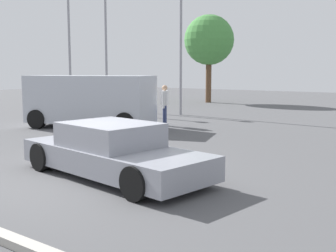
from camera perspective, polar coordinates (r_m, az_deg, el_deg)
The scene contains 9 objects.
ground_plane at distance 9.36m, azimuth -9.90°, elevation -6.76°, with size 80.00×80.00×0.00m, color #515154.
sedan_foreground at distance 9.19m, azimuth -7.53°, elevation -3.49°, with size 4.88×2.39×1.18m.
dog at distance 11.84m, azimuth -1.60°, elevation -2.29°, with size 0.50×0.54×0.44m.
van_white at distance 17.28m, azimuth -10.43°, elevation 3.55°, with size 5.38×3.55×2.10m.
pedestrian at distance 17.52m, azimuth -0.45°, elevation 3.33°, with size 0.38×0.53×1.70m.
light_post_near at distance 22.05m, azimuth 1.75°, elevation 14.01°, with size 0.44×0.44×7.17m.
light_post_mid at distance 25.57m, azimuth -13.30°, elevation 12.70°, with size 0.44×0.44×7.01m.
light_post_far at distance 25.34m, azimuth -8.45°, elevation 12.75°, with size 0.44×0.44×6.92m.
tree_back_left at distance 30.84m, azimuth 5.59°, elevation 11.49°, with size 3.57×3.57×6.27m.
Camera 1 is at (6.57, -6.26, 2.29)m, focal length 44.93 mm.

